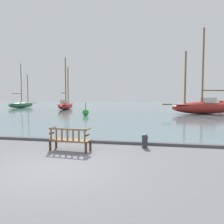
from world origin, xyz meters
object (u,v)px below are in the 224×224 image
Objects in this scene: mooring_bollard at (145,140)px; channel_buoy at (86,112)px; sailboat_nearest_starboard at (21,104)px; sailboat_far_starboard at (204,106)px; park_bench at (70,139)px; sailboat_centre_channel at (66,105)px.

channel_buoy is (-6.97, 13.54, 0.11)m from mooring_bollard.
channel_buoy is (16.60, -13.35, -0.30)m from sailboat_nearest_starboard.
sailboat_far_starboard reaches higher than sailboat_nearest_starboard.
sailboat_far_starboard reaches higher than channel_buoy.
park_bench is 21.62m from sailboat_far_starboard.
channel_buoy is at bearing -38.79° from sailboat_nearest_starboard.
sailboat_nearest_starboard is at bearing 131.24° from mooring_bollard.
park_bench is at bearing -159.66° from mooring_bollard.
channel_buoy reaches higher than park_bench.
park_bench is 34.78m from sailboat_nearest_starboard.
mooring_bollard is at bearing -60.34° from sailboat_centre_channel.
park_bench is 0.16× the size of sailboat_far_starboard.
park_bench is 2.80× the size of mooring_bollard.
sailboat_centre_channel is 27.96m from mooring_bollard.
channel_buoy reaches higher than mooring_bollard.
sailboat_far_starboard is 1.21× the size of sailboat_centre_channel.
sailboat_far_starboard is at bearing 21.02° from channel_buoy.
sailboat_centre_channel is at bearing 164.04° from sailboat_far_starboard.
sailboat_far_starboard is 17.25× the size of mooring_bollard.
sailboat_centre_channel reaches higher than sailboat_nearest_starboard.
sailboat_nearest_starboard is (-20.69, 27.96, 0.27)m from park_bench.
park_bench is at bearing -74.38° from channel_buoy.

